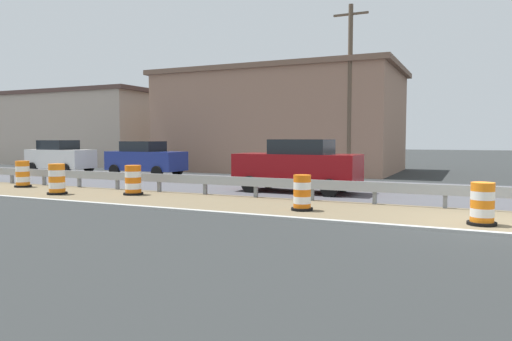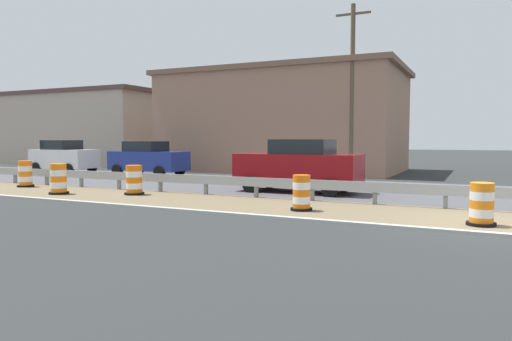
# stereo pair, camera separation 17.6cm
# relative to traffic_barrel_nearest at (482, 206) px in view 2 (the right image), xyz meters

# --- Properties ---
(ground_plane) EXTENTS (160.00, 160.00, 0.00)m
(ground_plane) POSITION_rel_traffic_barrel_nearest_xyz_m (0.19, -0.15, -0.46)
(ground_plane) COLOR #2B2D2D
(median_dirt_strip) EXTENTS (3.78, 120.00, 0.01)m
(median_dirt_strip) POSITION_rel_traffic_barrel_nearest_xyz_m (0.88, -0.15, -0.46)
(median_dirt_strip) COLOR #706047
(median_dirt_strip) RESTS_ON ground
(far_lane_asphalt) EXTENTS (8.08, 120.00, 0.00)m
(far_lane_asphalt) POSITION_rel_traffic_barrel_nearest_xyz_m (6.81, -0.15, -0.46)
(far_lane_asphalt) COLOR #4C4C51
(far_lane_asphalt) RESTS_ON ground
(curb_near_edge) EXTENTS (0.20, 120.00, 0.11)m
(curb_near_edge) POSITION_rel_traffic_barrel_nearest_xyz_m (-1.11, -0.15, -0.46)
(curb_near_edge) COLOR #ADADA8
(curb_near_edge) RESTS_ON ground
(guardrail_median) EXTENTS (0.18, 45.60, 0.71)m
(guardrail_median) POSITION_rel_traffic_barrel_nearest_xyz_m (2.53, 1.99, 0.06)
(guardrail_median) COLOR #999EA3
(guardrail_median) RESTS_ON ground
(traffic_barrel_nearest) EXTENTS (0.68, 0.68, 1.03)m
(traffic_barrel_nearest) POSITION_rel_traffic_barrel_nearest_xyz_m (0.00, 0.00, 0.00)
(traffic_barrel_nearest) COLOR orange
(traffic_barrel_nearest) RESTS_ON ground
(traffic_barrel_close) EXTENTS (0.63, 0.63, 1.03)m
(traffic_barrel_close) POSITION_rel_traffic_barrel_nearest_xyz_m (0.38, 4.68, 0.00)
(traffic_barrel_close) COLOR orange
(traffic_barrel_close) RESTS_ON ground
(traffic_barrel_mid) EXTENTS (0.73, 0.73, 1.09)m
(traffic_barrel_mid) POSITION_rel_traffic_barrel_nearest_xyz_m (1.38, 11.60, 0.03)
(traffic_barrel_mid) COLOR orange
(traffic_barrel_mid) RESTS_ON ground
(traffic_barrel_far) EXTENTS (0.73, 0.73, 1.14)m
(traffic_barrel_far) POSITION_rel_traffic_barrel_nearest_xyz_m (0.31, 14.26, 0.05)
(traffic_barrel_far) COLOR orange
(traffic_barrel_far) RESTS_ON ground
(traffic_barrel_farthest) EXTENTS (0.69, 0.69, 1.12)m
(traffic_barrel_farthest) POSITION_rel_traffic_barrel_nearest_xyz_m (1.61, 17.68, 0.05)
(traffic_barrel_farthest) COLOR orange
(traffic_barrel_farthest) RESTS_ON ground
(car_trailing_near_lane) EXTENTS (2.05, 4.24, 1.97)m
(car_trailing_near_lane) POSITION_rel_traffic_barrel_nearest_xyz_m (8.40, 22.82, 0.52)
(car_trailing_near_lane) COLOR silver
(car_trailing_near_lane) RESTS_ON ground
(car_lead_far_lane) EXTENTS (2.07, 4.83, 2.04)m
(car_lead_far_lane) POSITION_rel_traffic_barrel_nearest_xyz_m (4.71, 6.38, 0.56)
(car_lead_far_lane) COLOR maroon
(car_lead_far_lane) RESTS_ON ground
(car_mid_far_lane) EXTENTS (2.10, 4.45, 1.92)m
(car_mid_far_lane) POSITION_rel_traffic_barrel_nearest_xyz_m (8.72, 16.74, 0.50)
(car_mid_far_lane) COLOR navy
(car_mid_far_lane) RESTS_ON ground
(roadside_shop_near) EXTENTS (8.96, 15.11, 6.35)m
(roadside_shop_near) POSITION_rel_traffic_barrel_nearest_xyz_m (16.29, 11.67, 2.72)
(roadside_shop_near) COLOR #93705B
(roadside_shop_near) RESTS_ON ground
(roadside_shop_far) EXTENTS (7.86, 15.82, 5.78)m
(roadside_shop_far) POSITION_rel_traffic_barrel_nearest_xyz_m (17.03, 30.02, 2.44)
(roadside_shop_far) COLOR #AD9E8E
(roadside_shop_far) RESTS_ON ground
(utility_pole_near) EXTENTS (0.24, 1.80, 8.94)m
(utility_pole_near) POSITION_rel_traffic_barrel_nearest_xyz_m (12.04, 6.17, 4.17)
(utility_pole_near) COLOR brown
(utility_pole_near) RESTS_ON ground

